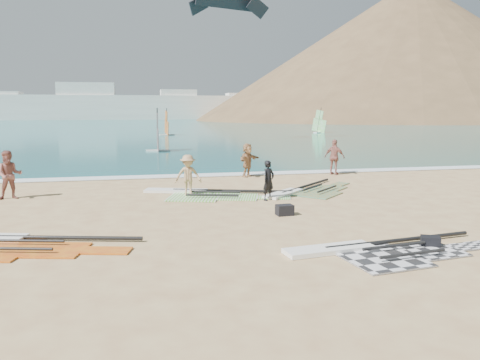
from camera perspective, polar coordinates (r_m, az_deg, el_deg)
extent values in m
plane|color=tan|center=(13.86, 3.66, -6.53)|extent=(300.00, 300.00, 0.00)
cube|color=#0E625D|center=(144.95, -10.84, 7.10)|extent=(300.00, 240.00, 0.06)
cube|color=white|center=(25.69, -3.84, 0.53)|extent=(300.00, 1.20, 0.04)
cube|color=white|center=(163.68, -18.14, 8.40)|extent=(160.00, 8.00, 8.00)
cube|color=white|center=(168.02, -26.73, 8.08)|extent=(10.00, 7.00, 9.00)
cube|color=white|center=(163.69, -18.17, 9.10)|extent=(18.00, 7.00, 12.00)
cube|color=white|center=(163.44, -7.51, 9.10)|extent=(12.00, 7.00, 10.00)
cube|color=white|center=(167.40, 1.16, 8.99)|extent=(16.00, 7.00, 9.00)
cube|color=white|center=(173.12, 7.70, 9.24)|extent=(10.00, 7.00, 11.00)
cone|color=brown|center=(168.19, 19.76, 6.94)|extent=(143.00, 143.00, 45.00)
cone|color=brown|center=(196.67, 26.96, 6.69)|extent=(70.00, 70.00, 28.00)
cube|color=#242426|center=(12.09, 16.66, -9.08)|extent=(2.03, 2.20, 0.04)
cube|color=#242426|center=(13.07, 22.36, -8.04)|extent=(1.55, 1.46, 0.04)
cube|color=#242426|center=(13.95, 26.35, -7.26)|extent=(1.26, 0.75, 0.04)
cylinder|color=black|center=(13.51, 18.89, -6.96)|extent=(4.55, 0.70, 0.11)
cylinder|color=black|center=(12.73, 18.31, -7.61)|extent=(1.88, 0.32, 0.08)
cylinder|color=black|center=(12.21, 20.33, -8.41)|extent=(1.88, 0.32, 0.08)
cube|color=white|center=(12.32, 10.78, -8.35)|extent=(2.45, 0.95, 0.12)
cube|color=#58C524|center=(19.55, -5.54, -2.01)|extent=(2.62, 2.77, 0.04)
cube|color=#58C524|center=(19.31, -0.23, -2.11)|extent=(1.95, 1.87, 0.04)
cube|color=#58C524|center=(19.24, 4.14, -2.17)|extent=(1.50, 1.05, 0.04)
cylinder|color=black|center=(20.33, -0.93, -1.33)|extent=(5.02, 1.65, 0.12)
cylinder|color=black|center=(19.79, -3.08, -1.44)|extent=(2.08, 0.72, 0.09)
cylinder|color=black|center=(19.01, -3.41, -1.86)|extent=(2.08, 0.72, 0.09)
cube|color=white|center=(20.73, -7.80, -1.33)|extent=(2.82, 1.50, 0.12)
cube|color=orange|center=(20.35, 8.84, -1.65)|extent=(2.74, 2.74, 0.04)
cube|color=orange|center=(21.81, 10.67, -1.01)|extent=(1.95, 1.95, 0.04)
cube|color=orange|center=(23.02, 11.99, -0.54)|extent=(1.31, 1.29, 0.04)
cylinder|color=black|center=(21.90, 8.16, -0.69)|extent=(3.47, 3.33, 0.11)
cylinder|color=black|center=(21.11, 8.80, -0.89)|extent=(1.46, 1.40, 0.08)
cylinder|color=black|center=(20.82, 10.58, -1.07)|extent=(1.46, 1.40, 0.08)
cube|color=white|center=(19.94, 5.33, -1.68)|extent=(2.23, 2.17, 0.12)
cube|color=red|center=(13.07, -21.41, -7.98)|extent=(1.69, 1.61, 0.04)
cube|color=red|center=(12.62, -15.91, -8.31)|extent=(1.32, 0.88, 0.04)
cylinder|color=black|center=(13.97, -21.09, -6.57)|extent=(4.50, 1.25, 0.11)
cylinder|color=black|center=(13.72, -24.34, -6.78)|extent=(1.87, 0.55, 0.08)
cylinder|color=black|center=(13.12, -25.71, -7.56)|extent=(1.87, 0.55, 0.08)
cube|color=black|center=(16.21, 5.46, -3.66)|extent=(0.59, 0.45, 0.36)
cube|color=black|center=(13.50, 22.20, -6.97)|extent=(0.58, 0.51, 0.29)
imported|color=black|center=(18.68, 3.50, -0.06)|extent=(0.70, 0.64, 1.60)
imported|color=#95574D|center=(21.02, -26.28, 0.56)|extent=(1.08, 0.91, 1.98)
imported|color=tan|center=(19.69, -6.35, 0.56)|extent=(1.19, 0.76, 1.74)
imported|color=#A36459|center=(26.44, 11.45, 2.75)|extent=(1.15, 1.15, 1.96)
imported|color=#A7794F|center=(25.16, 0.92, 2.46)|extent=(1.57, 1.56, 1.81)
cube|color=white|center=(40.72, -9.96, 3.56)|extent=(2.05, 0.62, 0.12)
cube|color=#FF491A|center=(40.64, -9.99, 4.96)|extent=(0.09, 2.51, 2.23)
cube|color=#FF491A|center=(40.58, -10.05, 7.12)|extent=(0.07, 1.41, 1.55)
cylinder|color=black|center=(40.60, -10.03, 6.16)|extent=(0.09, 0.71, 3.54)
cube|color=white|center=(65.34, -8.92, 5.47)|extent=(2.13, 0.91, 0.12)
cube|color=#D34B26|center=(65.29, -8.94, 6.35)|extent=(0.45, 2.50, 2.25)
cube|color=#D34B26|center=(65.25, -8.97, 7.70)|extent=(0.28, 1.41, 1.56)
cylinder|color=black|center=(65.26, -8.96, 7.10)|extent=(0.19, 0.71, 3.56)
cube|color=white|center=(72.25, 9.59, 5.75)|extent=(2.08, 1.71, 0.12)
cube|color=#53CE2D|center=(72.21, 9.61, 6.57)|extent=(1.53, 2.15, 2.30)
cube|color=#53CE2D|center=(72.17, 9.65, 7.82)|extent=(0.88, 1.22, 1.60)
cylinder|color=black|center=(72.18, 9.63, 7.26)|extent=(0.49, 0.65, 3.65)
cube|color=black|center=(52.64, -4.72, 20.73)|extent=(2.31, 1.54, 2.33)
cube|color=black|center=(55.75, 1.70, 20.07)|extent=(2.65, 1.12, 2.33)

